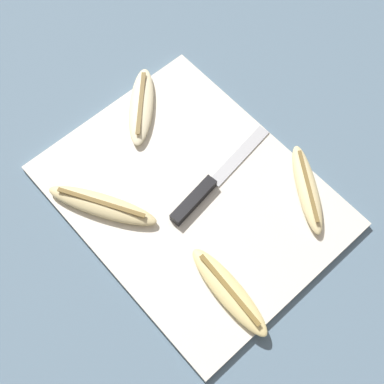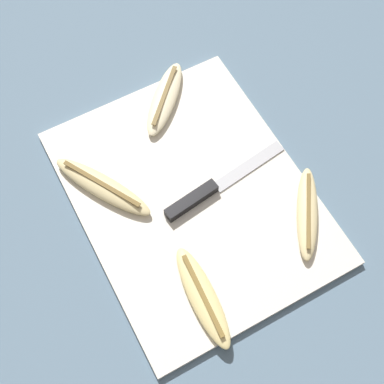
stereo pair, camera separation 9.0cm
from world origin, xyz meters
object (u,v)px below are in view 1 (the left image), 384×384
object	(u,v)px
banana_ripe_center	(307,189)
banana_mellow_near	(102,205)
banana_golden_short	(229,291)
knife	(203,190)
banana_bright_far	(141,106)

from	to	relation	value
banana_ripe_center	banana_mellow_near	bearing A→B (deg)	-126.66
banana_ripe_center	banana_golden_short	bearing A→B (deg)	-79.64
banana_golden_short	banana_mellow_near	world-z (taller)	banana_mellow_near
knife	banana_ripe_center	size ratio (longest dim) A/B	1.54
banana_bright_far	banana_mellow_near	xyz separation A→B (m)	(0.11, -0.18, 0.00)
banana_golden_short	banana_bright_far	size ratio (longest dim) A/B	1.17
banana_ripe_center	banana_mellow_near	xyz separation A→B (m)	(-0.21, -0.28, -0.00)
banana_bright_far	banana_ripe_center	bearing A→B (deg)	17.78
banana_bright_far	knife	bearing A→B (deg)	-8.41
banana_bright_far	banana_golden_short	bearing A→B (deg)	-18.35
banana_golden_short	banana_bright_far	distance (m)	0.38
banana_ripe_center	banana_bright_far	bearing A→B (deg)	-162.22
knife	banana_ripe_center	distance (m)	0.18
banana_bright_far	banana_ripe_center	distance (m)	0.33
knife	banana_golden_short	distance (m)	0.18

